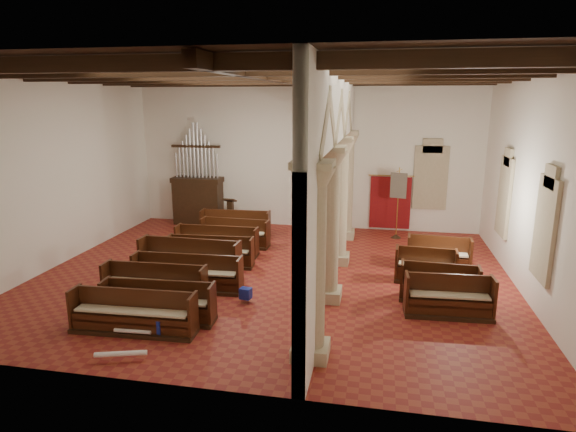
# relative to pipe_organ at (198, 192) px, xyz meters

# --- Properties ---
(floor) EXTENTS (14.00, 14.00, 0.00)m
(floor) POSITION_rel_pipe_organ_xyz_m (4.50, -5.50, -1.37)
(floor) COLOR maroon
(floor) RESTS_ON ground
(ceiling) EXTENTS (14.00, 14.00, 0.00)m
(ceiling) POSITION_rel_pipe_organ_xyz_m (4.50, -5.50, 4.63)
(ceiling) COLOR black
(ceiling) RESTS_ON wall_back
(wall_back) EXTENTS (14.00, 0.02, 6.00)m
(wall_back) POSITION_rel_pipe_organ_xyz_m (4.50, 0.50, 1.63)
(wall_back) COLOR white
(wall_back) RESTS_ON floor
(wall_front) EXTENTS (14.00, 0.02, 6.00)m
(wall_front) POSITION_rel_pipe_organ_xyz_m (4.50, -11.50, 1.63)
(wall_front) COLOR white
(wall_front) RESTS_ON floor
(wall_left) EXTENTS (0.02, 12.00, 6.00)m
(wall_left) POSITION_rel_pipe_organ_xyz_m (-2.50, -5.50, 1.63)
(wall_left) COLOR white
(wall_left) RESTS_ON floor
(wall_right) EXTENTS (0.02, 12.00, 6.00)m
(wall_right) POSITION_rel_pipe_organ_xyz_m (11.50, -5.50, 1.63)
(wall_right) COLOR white
(wall_right) RESTS_ON floor
(ceiling_beams) EXTENTS (13.80, 11.80, 0.30)m
(ceiling_beams) POSITION_rel_pipe_organ_xyz_m (4.50, -5.50, 4.45)
(ceiling_beams) COLOR black
(ceiling_beams) RESTS_ON wall_back
(arcade) EXTENTS (0.90, 11.90, 6.00)m
(arcade) POSITION_rel_pipe_organ_xyz_m (6.30, -5.50, 2.19)
(arcade) COLOR #C0B08F
(arcade) RESTS_ON floor
(window_right_a) EXTENTS (0.03, 1.00, 2.20)m
(window_right_a) POSITION_rel_pipe_organ_xyz_m (11.48, -7.00, 0.83)
(window_right_a) COLOR #33725E
(window_right_a) RESTS_ON wall_right
(window_right_b) EXTENTS (0.03, 1.00, 2.20)m
(window_right_b) POSITION_rel_pipe_organ_xyz_m (11.48, -3.00, 0.83)
(window_right_b) COLOR #33725E
(window_right_b) RESTS_ON wall_right
(window_back) EXTENTS (1.00, 0.03, 2.20)m
(window_back) POSITION_rel_pipe_organ_xyz_m (9.50, 0.48, 0.83)
(window_back) COLOR #33725E
(window_back) RESTS_ON wall_back
(pipe_organ) EXTENTS (2.10, 0.85, 4.40)m
(pipe_organ) POSITION_rel_pipe_organ_xyz_m (0.00, 0.00, 0.00)
(pipe_organ) COLOR black
(pipe_organ) RESTS_ON floor
(lectern) EXTENTS (0.53, 0.54, 1.28)m
(lectern) POSITION_rel_pipe_organ_xyz_m (1.54, -0.36, -0.84)
(lectern) COLOR #3A1F12
(lectern) RESTS_ON floor
(dossal_curtain) EXTENTS (1.80, 0.07, 2.17)m
(dossal_curtain) POSITION_rel_pipe_organ_xyz_m (8.00, 0.42, -0.21)
(dossal_curtain) COLOR maroon
(dossal_curtain) RESTS_ON floor
(processional_banner) EXTENTS (0.61, 0.77, 2.72)m
(processional_banner) POSITION_rel_pipe_organ_xyz_m (8.26, -0.64, -0.53)
(processional_banner) COLOR black
(processional_banner) RESTS_ON floor
(hymnal_box_a) EXTENTS (0.36, 0.32, 0.32)m
(hymnal_box_a) POSITION_rel_pipe_organ_xyz_m (2.79, -9.76, -1.11)
(hymnal_box_a) COLOR #16179B
(hymnal_box_a) RESTS_ON floor
(hymnal_box_b) EXTENTS (0.32, 0.27, 0.29)m
(hymnal_box_b) POSITION_rel_pipe_organ_xyz_m (4.23, -7.58, -1.13)
(hymnal_box_b) COLOR #151696
(hymnal_box_b) RESTS_ON floor
(hymnal_box_c) EXTENTS (0.37, 0.34, 0.30)m
(hymnal_box_c) POSITION_rel_pipe_organ_xyz_m (3.46, -6.39, -1.12)
(hymnal_box_c) COLOR navy
(hymnal_box_c) RESTS_ON floor
(tube_heater_a) EXTENTS (1.03, 0.40, 0.10)m
(tube_heater_a) POSITION_rel_pipe_organ_xyz_m (2.53, -10.90, -1.21)
(tube_heater_a) COLOR silver
(tube_heater_a) RESTS_ON floor
(tube_heater_b) EXTENTS (0.86, 0.13, 0.09)m
(tube_heater_b) POSITION_rel_pipe_organ_xyz_m (2.28, -9.96, -1.21)
(tube_heater_b) COLOR white
(tube_heater_b) RESTS_ON floor
(nave_pew_0) EXTENTS (2.94, 0.77, 0.99)m
(nave_pew_0) POSITION_rel_pipe_organ_xyz_m (2.18, -9.68, -1.05)
(nave_pew_0) COLOR black
(nave_pew_0) RESTS_ON floor
(nave_pew_1) EXTENTS (2.76, 0.83, 0.98)m
(nave_pew_1) POSITION_rel_pipe_organ_xyz_m (2.48, -9.03, -1.05)
(nave_pew_1) COLOR black
(nave_pew_1) RESTS_ON floor
(nave_pew_2) EXTENTS (2.78, 0.76, 1.00)m
(nave_pew_2) POSITION_rel_pipe_organ_xyz_m (1.86, -7.96, -1.04)
(nave_pew_2) COLOR black
(nave_pew_2) RESTS_ON floor
(nave_pew_3) EXTENTS (3.11, 0.78, 1.00)m
(nave_pew_3) POSITION_rel_pipe_organ_xyz_m (2.39, -7.06, -1.04)
(nave_pew_3) COLOR black
(nave_pew_3) RESTS_ON floor
(nave_pew_4) EXTENTS (3.11, 0.82, 1.13)m
(nave_pew_4) POSITION_rel_pipe_organ_xyz_m (2.05, -6.02, -1.00)
(nave_pew_4) COLOR black
(nave_pew_4) RESTS_ON floor
(nave_pew_5) EXTENTS (2.80, 0.80, 0.96)m
(nave_pew_5) POSITION_rel_pipe_organ_xyz_m (2.34, -5.03, -1.06)
(nave_pew_5) COLOR black
(nave_pew_5) RESTS_ON floor
(nave_pew_6) EXTENTS (2.86, 0.70, 0.99)m
(nave_pew_6) POSITION_rel_pipe_organ_xyz_m (2.17, -3.93, -1.05)
(nave_pew_6) COLOR black
(nave_pew_6) RESTS_ON floor
(nave_pew_7) EXTENTS (2.52, 0.75, 1.00)m
(nave_pew_7) POSITION_rel_pipe_organ_xyz_m (2.49, -2.85, -1.04)
(nave_pew_7) COLOR black
(nave_pew_7) RESTS_ON floor
(nave_pew_8) EXTENTS (2.70, 0.83, 1.04)m
(nave_pew_8) POSITION_rel_pipe_organ_xyz_m (2.16, -1.74, -1.02)
(nave_pew_8) COLOR black
(nave_pew_8) RESTS_ON floor
(aisle_pew_0) EXTENTS (2.14, 0.79, 1.03)m
(aisle_pew_0) POSITION_rel_pipe_organ_xyz_m (9.33, -7.43, -1.03)
(aisle_pew_0) COLOR black
(aisle_pew_0) RESTS_ON floor
(aisle_pew_1) EXTENTS (2.04, 0.78, 1.00)m
(aisle_pew_1) POSITION_rel_pipe_organ_xyz_m (9.20, -6.56, -1.03)
(aisle_pew_1) COLOR black
(aisle_pew_1) RESTS_ON floor
(aisle_pew_2) EXTENTS (1.77, 0.77, 1.01)m
(aisle_pew_2) POSITION_rel_pipe_organ_xyz_m (8.97, -5.21, -1.03)
(aisle_pew_2) COLOR black
(aisle_pew_2) RESTS_ON floor
(aisle_pew_3) EXTENTS (1.95, 0.83, 1.08)m
(aisle_pew_3) POSITION_rel_pipe_organ_xyz_m (9.44, -4.15, -1.01)
(aisle_pew_3) COLOR black
(aisle_pew_3) RESTS_ON floor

